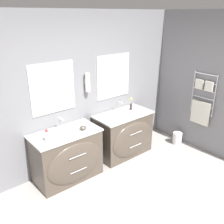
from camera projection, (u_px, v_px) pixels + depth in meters
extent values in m
cube|color=slate|center=(73.00, 93.00, 4.12)|extent=(5.90, 0.06, 2.60)
cube|color=silver|center=(53.00, 88.00, 3.82)|extent=(0.74, 0.02, 0.79)
cube|color=#B2BCBA|center=(53.00, 88.00, 3.81)|extent=(0.67, 0.01, 0.72)
cube|color=silver|center=(114.00, 76.00, 4.53)|extent=(0.74, 0.02, 0.79)
cube|color=#B2BCBA|center=(114.00, 76.00, 4.52)|extent=(0.67, 0.01, 0.72)
cylinder|color=white|center=(88.00, 82.00, 4.13)|extent=(0.08, 0.08, 0.31)
cube|color=silver|center=(86.00, 82.00, 4.17)|extent=(0.05, 0.02, 0.08)
cube|color=slate|center=(205.00, 85.00, 4.62)|extent=(0.06, 3.90, 2.60)
cylinder|color=silver|center=(215.00, 97.00, 4.46)|extent=(0.02, 0.02, 0.80)
cylinder|color=silver|center=(193.00, 91.00, 4.79)|extent=(0.02, 0.02, 0.80)
cylinder|color=silver|center=(206.00, 74.00, 4.49)|extent=(0.02, 0.45, 0.02)
cylinder|color=silver|center=(205.00, 82.00, 4.54)|extent=(0.02, 0.45, 0.02)
cylinder|color=silver|center=(204.00, 90.00, 4.60)|extent=(0.02, 0.45, 0.02)
cylinder|color=silver|center=(203.00, 98.00, 4.65)|extent=(0.02, 0.45, 0.02)
cylinder|color=silver|center=(202.00, 105.00, 4.71)|extent=(0.02, 0.45, 0.02)
cylinder|color=silver|center=(201.00, 112.00, 4.76)|extent=(0.02, 0.45, 0.02)
cube|color=silver|center=(200.00, 113.00, 4.75)|extent=(0.04, 0.38, 0.45)
cube|color=silver|center=(209.00, 86.00, 4.48)|extent=(0.04, 0.15, 0.18)
cube|color=silver|center=(199.00, 84.00, 4.62)|extent=(0.04, 0.15, 0.18)
cube|color=#4C4238|center=(67.00, 156.00, 4.01)|extent=(1.04, 0.54, 0.79)
ellipsoid|color=#4C4238|center=(76.00, 163.00, 3.81)|extent=(0.96, 0.12, 0.66)
cube|color=silver|center=(65.00, 133.00, 3.85)|extent=(1.07, 0.57, 0.03)
ellipsoid|color=white|center=(66.00, 136.00, 3.85)|extent=(0.43, 0.38, 0.09)
cylinder|color=silver|center=(78.00, 156.00, 3.70)|extent=(0.29, 0.01, 0.01)
cylinder|color=silver|center=(79.00, 171.00, 3.80)|extent=(0.29, 0.01, 0.01)
cube|color=#4C4238|center=(123.00, 134.00, 4.72)|extent=(1.04, 0.54, 0.79)
ellipsoid|color=#4C4238|center=(133.00, 140.00, 4.53)|extent=(0.96, 0.12, 0.66)
cube|color=silver|center=(123.00, 114.00, 4.57)|extent=(1.07, 0.57, 0.03)
ellipsoid|color=white|center=(124.00, 116.00, 4.56)|extent=(0.43, 0.38, 0.09)
cylinder|color=silver|center=(136.00, 133.00, 4.42)|extent=(0.29, 0.01, 0.01)
cylinder|color=silver|center=(135.00, 146.00, 4.51)|extent=(0.29, 0.01, 0.01)
cylinder|color=silver|center=(60.00, 123.00, 3.92)|extent=(0.02, 0.02, 0.21)
cylinder|color=silver|center=(61.00, 119.00, 3.84)|extent=(0.02, 0.11, 0.02)
cylinder|color=silver|center=(56.00, 129.00, 3.91)|extent=(0.03, 0.03, 0.04)
cylinder|color=silver|center=(64.00, 127.00, 3.99)|extent=(0.03, 0.03, 0.04)
cylinder|color=silver|center=(118.00, 106.00, 4.63)|extent=(0.02, 0.02, 0.21)
cylinder|color=silver|center=(120.00, 102.00, 4.56)|extent=(0.02, 0.11, 0.02)
cylinder|color=silver|center=(115.00, 111.00, 4.62)|extent=(0.03, 0.03, 0.04)
cylinder|color=silver|center=(121.00, 110.00, 4.70)|extent=(0.03, 0.03, 0.04)
cylinder|color=silver|center=(47.00, 136.00, 3.55)|extent=(0.07, 0.07, 0.16)
cylinder|color=red|center=(46.00, 131.00, 3.52)|extent=(0.04, 0.04, 0.02)
ellipsoid|color=#4C4742|center=(83.00, 128.00, 3.93)|extent=(0.11, 0.11, 0.07)
cylinder|color=#332D2D|center=(131.00, 107.00, 4.73)|extent=(0.05, 0.05, 0.12)
cylinder|color=#477238|center=(131.00, 101.00, 4.69)|extent=(0.01, 0.01, 0.10)
sphere|color=#E5BF47|center=(131.00, 99.00, 4.67)|extent=(0.05, 0.05, 0.05)
cylinder|color=silver|center=(177.00, 138.00, 5.16)|extent=(0.19, 0.19, 0.25)
torus|color=silver|center=(178.00, 133.00, 5.12)|extent=(0.19, 0.19, 0.01)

